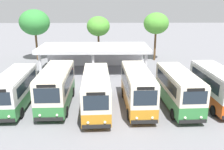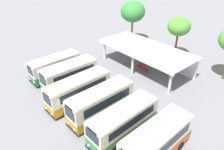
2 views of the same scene
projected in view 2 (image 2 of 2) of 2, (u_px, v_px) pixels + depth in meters
ground_plane at (70, 112)px, 23.02m from camera, size 180.00×180.00×0.00m
city_bus_nearest_orange at (56, 66)px, 28.84m from camera, size 2.49×7.34×3.12m
city_bus_second_in_row at (70, 75)px, 26.54m from camera, size 2.54×7.36×3.39m
city_bus_middle_cream at (79, 90)px, 23.72m from camera, size 2.53×7.96×3.24m
city_bus_fourth_amber at (101, 102)px, 21.63m from camera, size 2.39×7.70×3.37m
city_bus_fifth_blue at (123, 121)px, 19.25m from camera, size 2.53×7.52×3.24m
city_bus_far_end_green at (157, 141)px, 17.15m from camera, size 2.55×7.29×3.33m
terminal_canopy at (149, 51)px, 31.03m from camera, size 14.31×6.40×3.40m
waiting_chair_end_by_column at (138, 65)px, 31.69m from camera, size 0.44×0.44×0.86m
waiting_chair_second_from_end at (141, 67)px, 31.29m from camera, size 0.44×0.44×0.86m
waiting_chair_middle_seat at (144, 68)px, 30.91m from camera, size 0.44×0.44×0.86m
waiting_chair_fourth_seat at (147, 70)px, 30.47m from camera, size 0.44×0.44×0.86m
roadside_tree_behind_canopy at (179, 26)px, 33.20m from camera, size 3.65×3.65×6.81m
roadside_tree_west_of_canopy at (133, 12)px, 38.89m from camera, size 4.62×4.62×7.90m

